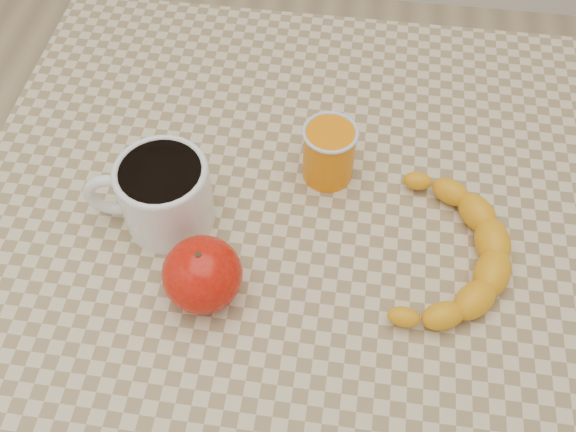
# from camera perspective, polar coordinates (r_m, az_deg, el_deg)

# --- Properties ---
(ground) EXTENTS (3.00, 3.00, 0.00)m
(ground) POSITION_cam_1_polar(r_m,az_deg,el_deg) (1.45, -0.00, -17.92)
(ground) COLOR tan
(ground) RESTS_ON ground
(table) EXTENTS (0.80, 0.80, 0.75)m
(table) POSITION_cam_1_polar(r_m,az_deg,el_deg) (0.84, -0.00, -4.19)
(table) COLOR beige
(table) RESTS_ON ground
(coffee_mug) EXTENTS (0.15, 0.12, 0.09)m
(coffee_mug) POSITION_cam_1_polar(r_m,az_deg,el_deg) (0.75, -11.10, 2.08)
(coffee_mug) COLOR white
(coffee_mug) RESTS_ON table
(orange_juice_glass) EXTENTS (0.07, 0.07, 0.08)m
(orange_juice_glass) POSITION_cam_1_polar(r_m,az_deg,el_deg) (0.78, 3.66, 5.68)
(orange_juice_glass) COLOR orange
(orange_juice_glass) RESTS_ON table
(apple) EXTENTS (0.11, 0.11, 0.08)m
(apple) POSITION_cam_1_polar(r_m,az_deg,el_deg) (0.69, -7.62, -5.16)
(apple) COLOR #A90B05
(apple) RESTS_ON table
(banana) EXTENTS (0.28, 0.33, 0.04)m
(banana) POSITION_cam_1_polar(r_m,az_deg,el_deg) (0.74, 13.80, -3.12)
(banana) COLOR #ECA215
(banana) RESTS_ON table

